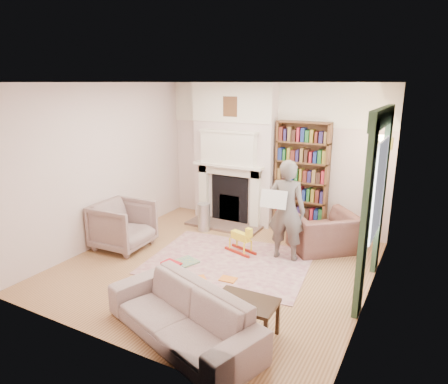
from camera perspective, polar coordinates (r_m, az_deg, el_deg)
The scene contains 25 objects.
floor at distance 6.41m, azimuth -1.08°, elevation -10.49°, with size 4.50×4.50×0.00m, color brown.
ceiling at distance 5.77m, azimuth -1.23°, elevation 15.41°, with size 4.50×4.50×0.00m, color white.
wall_back at distance 7.93m, azimuth 6.94°, elevation 5.13°, with size 4.50×4.50×0.00m, color beige.
wall_front at distance 4.21m, azimuth -16.50°, elevation -4.69°, with size 4.50×4.50×0.00m, color beige.
wall_left at distance 7.29m, azimuth -16.76°, elevation 3.68°, with size 4.50×4.50×0.00m, color beige.
wall_right at distance 5.24m, azimuth 20.79°, elevation -1.13°, with size 4.50×4.50×0.00m, color beige.
fireplace at distance 8.05m, azimuth 1.42°, elevation 5.30°, with size 1.70×0.58×2.80m.
bookcase at distance 7.64m, azimuth 11.06°, elevation 2.84°, with size 1.00×0.24×1.85m, color brown.
window at distance 5.61m, azimuth 21.28°, elevation 0.41°, with size 0.02×0.90×1.30m, color silver.
curtain_left at distance 5.02m, azimuth 19.51°, elevation -4.11°, with size 0.07×0.32×2.40m, color #30492F.
curtain_right at distance 6.35m, azimuth 21.61°, elevation -0.29°, with size 0.07×0.32×2.40m, color #30492F.
pelmet at distance 5.47m, azimuth 21.76°, elevation 9.93°, with size 0.09×1.70×0.24m, color #30492F.
wall_sconce at distance 6.62m, azimuth 21.21°, elevation 6.57°, with size 0.20×0.24×0.24m, color gold, non-canonical shape.
rug at distance 6.54m, azimuth 0.72°, elevation -9.89°, with size 2.49×1.92×0.01m, color beige.
armchair_reading at distance 7.02m, azimuth 13.91°, elevation -5.59°, with size 1.04×0.90×0.67m, color #432424.
armchair_left at distance 7.14m, azimuth -14.21°, elevation -4.64°, with size 0.87×0.90×0.82m, color gray.
sofa at distance 4.69m, azimuth -5.99°, elevation -17.03°, with size 2.01×0.78×0.59m, color #C0B39E.
man_reading at distance 6.44m, azimuth 8.93°, elevation -2.63°, with size 0.60×0.40×1.65m, color #594E47.
newspaper at distance 6.24m, azimuth 7.10°, elevation -1.03°, with size 0.41×0.02×0.29m, color beige.
coffee_table at distance 4.74m, azimuth 3.05°, elevation -17.54°, with size 0.70×0.45×0.45m, color #352212, non-canonical shape.
paraffin_heater at distance 7.76m, azimuth -2.88°, elevation -3.60°, with size 0.24×0.24×0.55m, color #B8BBC1.
rocking_horse at distance 6.78m, azimuth 2.37°, elevation -6.76°, with size 0.55×0.22×0.49m, color yellow, non-canonical shape.
board_game at distance 6.51m, azimuth -5.43°, elevation -9.87°, with size 0.32×0.32×0.03m, color gold.
game_box_lid at distance 6.44m, azimuth -7.51°, elevation -10.16°, with size 0.30×0.20×0.05m, color red.
comic_annuals at distance 5.98m, azimuth -1.62°, elevation -12.30°, with size 0.68×0.45×0.02m.
Camera 1 is at (2.85, -5.01, 2.80)m, focal length 32.00 mm.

